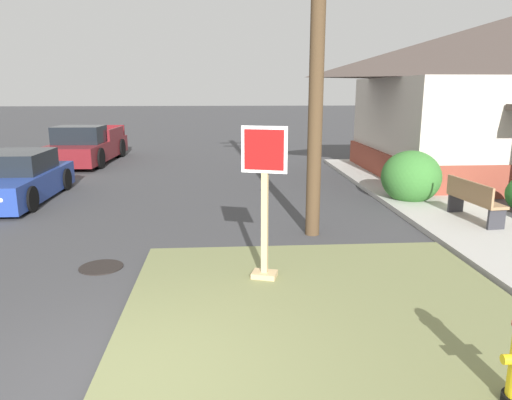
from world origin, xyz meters
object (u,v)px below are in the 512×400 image
pickup_truck_maroon (86,147)px  street_bench (473,199)px  stop_sign (265,208)px  manhole_cover (101,267)px  parked_sedan_blue (17,180)px

pickup_truck_maroon → street_bench: size_ratio=3.32×
stop_sign → manhole_cover: bearing=163.1°
stop_sign → pickup_truck_maroon: size_ratio=0.42×
pickup_truck_maroon → parked_sedan_blue: bearing=-90.1°
stop_sign → pickup_truck_maroon: 13.74m
stop_sign → pickup_truck_maroon: bearing=115.6°
manhole_cover → parked_sedan_blue: parked_sedan_blue is taller
manhole_cover → stop_sign: bearing=-16.9°
manhole_cover → pickup_truck_maroon: 12.08m
parked_sedan_blue → manhole_cover: bearing=-56.7°
stop_sign → parked_sedan_blue: stop_sign is taller
stop_sign → manhole_cover: stop_sign is taller
parked_sedan_blue → pickup_truck_maroon: 6.50m
manhole_cover → parked_sedan_blue: bearing=123.3°
parked_sedan_blue → stop_sign: bearing=-44.7°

